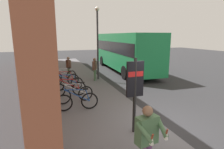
{
  "coord_description": "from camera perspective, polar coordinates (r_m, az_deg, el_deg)",
  "views": [
    {
      "loc": [
        -4.94,
        3.66,
        3.17
      ],
      "look_at": [
        2.5,
        1.0,
        1.49
      ],
      "focal_mm": 29.38,
      "sensor_mm": 36.0,
      "label": 1
    }
  ],
  "objects": [
    {
      "name": "street_lamp",
      "position": [
        12.79,
        -4.5,
        11.47
      ],
      "size": [
        0.28,
        0.28,
        4.92
      ],
      "color": "#333338",
      "rests_on": "sidewalk_pavement"
    },
    {
      "name": "tourist_with_hotdogs",
      "position": [
        4.1,
        10.95,
        -17.91
      ],
      "size": [
        0.62,
        0.63,
        1.65
      ],
      "color": "#723F72",
      "rests_on": "sidewalk_pavement"
    },
    {
      "name": "ground",
      "position": [
        12.31,
        3.31,
        -2.92
      ],
      "size": [
        60.0,
        60.0,
        0.0
      ],
      "primitive_type": "plane",
      "color": "#2D2D30"
    },
    {
      "name": "pedestrian_near_bus",
      "position": [
        13.72,
        -13.37,
        2.84
      ],
      "size": [
        0.57,
        0.34,
        1.53
      ],
      "color": "#4C724C",
      "rests_on": "sidewalk_pavement"
    },
    {
      "name": "bicycle_leaning_wall",
      "position": [
        7.8,
        -10.81,
        -8.15
      ],
      "size": [
        0.48,
        1.77,
        0.97
      ],
      "color": "black",
      "rests_on": "sidewalk_pavement"
    },
    {
      "name": "station_facade",
      "position": [
        13.97,
        -20.95,
        15.43
      ],
      "size": [
        22.0,
        0.65,
        8.38
      ],
      "color": "#9E563D",
      "rests_on": "ground"
    },
    {
      "name": "bicycle_by_door",
      "position": [
        10.69,
        -13.62,
        -2.74
      ],
      "size": [
        0.48,
        1.77,
        0.97
      ],
      "color": "black",
      "rests_on": "sidewalk_pavement"
    },
    {
      "name": "sidewalk_pavement",
      "position": [
        13.45,
        -10.94,
        -1.57
      ],
      "size": [
        24.0,
        3.5,
        0.12
      ],
      "primitive_type": "cube",
      "color": "slate",
      "rests_on": "ground"
    },
    {
      "name": "bicycle_under_window",
      "position": [
        11.64,
        -14.49,
        -1.57
      ],
      "size": [
        0.48,
        1.77,
        0.97
      ],
      "color": "black",
      "rests_on": "sidewalk_pavement"
    },
    {
      "name": "bicycle_far_end",
      "position": [
        8.69,
        -11.48,
        -6.04
      ],
      "size": [
        0.48,
        1.76,
        0.97
      ],
      "color": "black",
      "rests_on": "sidewalk_pavement"
    },
    {
      "name": "pedestrian_crossing_street",
      "position": [
        12.58,
        -5.41,
        2.41
      ],
      "size": [
        0.54,
        0.41,
        1.57
      ],
      "color": "#4C724C",
      "rests_on": "sidewalk_pavement"
    },
    {
      "name": "city_bus",
      "position": [
        16.85,
        3.72,
        7.75
      ],
      "size": [
        10.59,
        2.96,
        3.35
      ],
      "color": "#1E8C4C",
      "rests_on": "ground"
    },
    {
      "name": "bicycle_mid_rack",
      "position": [
        9.64,
        -13.24,
        -4.33
      ],
      "size": [
        0.48,
        1.77,
        0.97
      ],
      "color": "black",
      "rests_on": "sidewalk_pavement"
    },
    {
      "name": "bicycle_end_of_row",
      "position": [
        12.67,
        -14.63,
        -0.49
      ],
      "size": [
        0.7,
        1.69,
        0.97
      ],
      "color": "black",
      "rests_on": "sidewalk_pavement"
    },
    {
      "name": "transit_info_sign",
      "position": [
        5.66,
        7.15,
        -2.93
      ],
      "size": [
        0.1,
        0.55,
        2.4
      ],
      "color": "black",
      "rests_on": "sidewalk_pavement"
    }
  ]
}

